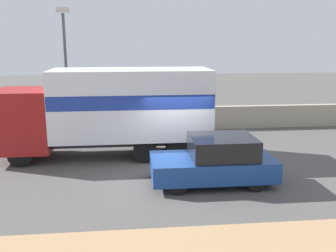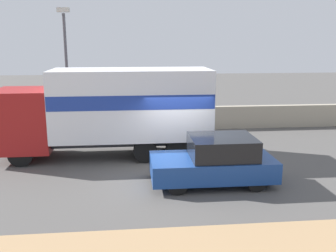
% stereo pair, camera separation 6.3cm
% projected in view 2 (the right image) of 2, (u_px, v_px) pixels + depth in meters
% --- Properties ---
extents(ground_plane, '(80.00, 80.00, 0.00)m').
position_uv_depth(ground_plane, '(183.00, 175.00, 12.80)').
color(ground_plane, '#514F4C').
extents(stone_wall_backdrop, '(60.00, 0.35, 1.17)m').
position_uv_depth(stone_wall_backdrop, '(165.00, 119.00, 19.19)').
color(stone_wall_backdrop, '#A39984').
rests_on(stone_wall_backdrop, ground_plane).
extents(street_lamp, '(0.56, 0.28, 5.95)m').
position_uv_depth(street_lamp, '(66.00, 62.00, 17.50)').
color(street_lamp, '#4C4C51').
rests_on(street_lamp, ground_plane).
extents(box_truck, '(8.14, 2.39, 3.42)m').
position_uv_depth(box_truck, '(112.00, 108.00, 14.49)').
color(box_truck, maroon).
rests_on(box_truck, ground_plane).
extents(car_hatchback, '(3.90, 1.85, 1.53)m').
position_uv_depth(car_hatchback, '(215.00, 161.00, 11.89)').
color(car_hatchback, navy).
rests_on(car_hatchback, ground_plane).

